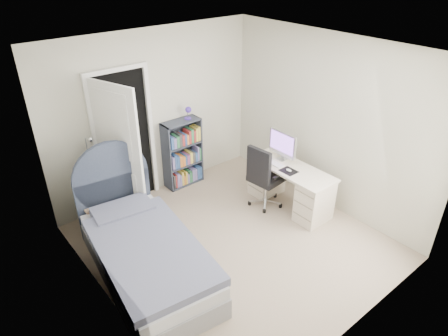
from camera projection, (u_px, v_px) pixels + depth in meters
room_shell at (235, 159)px, 4.69m from camera, size 3.50×3.70×2.60m
door at (121, 148)px, 5.42m from camera, size 0.92×0.80×2.06m
bed at (144, 251)px, 4.70m from camera, size 1.27×2.27×1.33m
nightstand at (95, 207)px, 5.35m from camera, size 0.39×0.39×0.58m
floor_lamp at (96, 187)px, 5.52m from camera, size 0.18×0.18×1.28m
bookcase at (184, 155)px, 6.38m from camera, size 0.62×0.26×1.31m
desk at (289, 185)px, 5.89m from camera, size 0.53×1.33×1.09m
office_chair at (263, 174)px, 5.78m from camera, size 0.52×0.54×0.99m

